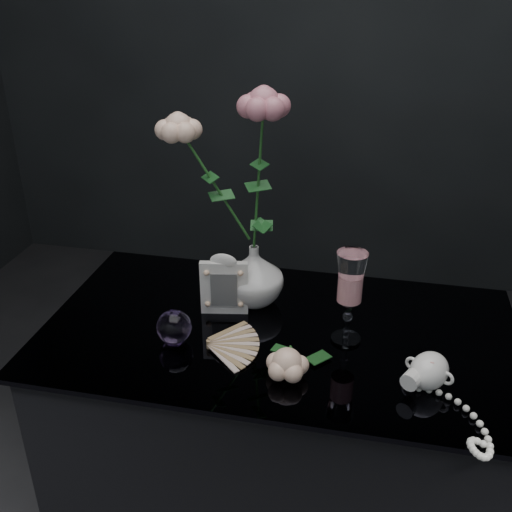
% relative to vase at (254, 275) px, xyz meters
% --- Properties ---
extents(table, '(1.05, 0.58, 0.76)m').
position_rel_vase_xyz_m(table, '(0.08, -0.11, -0.45)').
color(table, black).
rests_on(table, ground).
extents(vase, '(0.16, 0.16, 0.15)m').
position_rel_vase_xyz_m(vase, '(0.00, 0.00, 0.00)').
color(vase, silver).
rests_on(vase, table).
extents(wine_glass, '(0.08, 0.08, 0.21)m').
position_rel_vase_xyz_m(wine_glass, '(0.23, -0.11, 0.03)').
color(wine_glass, white).
rests_on(wine_glass, table).
extents(picture_frame, '(0.13, 0.11, 0.15)m').
position_rel_vase_xyz_m(picture_frame, '(-0.06, -0.06, 0.00)').
color(picture_frame, white).
rests_on(picture_frame, table).
extents(paperweight, '(0.10, 0.10, 0.08)m').
position_rel_vase_xyz_m(paperweight, '(-0.13, -0.20, -0.04)').
color(paperweight, '#A078C3').
rests_on(paperweight, table).
extents(paper_fan, '(0.25, 0.22, 0.02)m').
position_rel_vase_xyz_m(paper_fan, '(-0.05, -0.21, -0.06)').
color(paper_fan, beige).
rests_on(paper_fan, table).
extents(loose_rose, '(0.20, 0.22, 0.06)m').
position_rel_vase_xyz_m(loose_rose, '(0.12, -0.27, -0.04)').
color(loose_rose, '#FFC3A4').
rests_on(loose_rose, table).
extents(pearl_jar, '(0.34, 0.34, 0.07)m').
position_rel_vase_xyz_m(pearl_jar, '(0.40, -0.23, -0.04)').
color(pearl_jar, white).
rests_on(pearl_jar, table).
extents(roses, '(0.27, 0.12, 0.42)m').
position_rel_vase_xyz_m(roses, '(-0.04, -0.01, 0.26)').
color(roses, beige).
rests_on(roses, vase).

